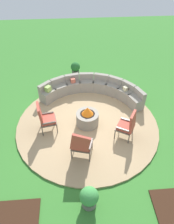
# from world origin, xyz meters

# --- Properties ---
(ground_plane) EXTENTS (24.00, 24.00, 0.00)m
(ground_plane) POSITION_xyz_m (0.00, 0.00, 0.00)
(ground_plane) COLOR #387A2D
(patio_circle) EXTENTS (5.17, 5.17, 0.06)m
(patio_circle) POSITION_xyz_m (0.00, 0.00, 0.03)
(patio_circle) COLOR tan
(patio_circle) RESTS_ON ground_plane
(fire_pit) EXTENTS (0.81, 0.81, 0.77)m
(fire_pit) POSITION_xyz_m (0.00, 0.00, 0.36)
(fire_pit) COLOR gray
(fire_pit) RESTS_ON patio_circle
(curved_stone_bench) EXTENTS (4.17, 1.94, 0.77)m
(curved_stone_bench) POSITION_xyz_m (0.34, 1.69, 0.37)
(curved_stone_bench) COLOR gray
(curved_stone_bench) RESTS_ON patio_circle
(lounge_chair_front_left) EXTENTS (0.65, 0.65, 1.13)m
(lounge_chair_front_left) POSITION_xyz_m (-1.47, -0.18, 0.64)
(lounge_chair_front_left) COLOR brown
(lounge_chair_front_left) RESTS_ON patio_circle
(lounge_chair_front_right) EXTENTS (0.74, 0.68, 1.14)m
(lounge_chair_front_right) POSITION_xyz_m (-0.30, -1.45, 0.63)
(lounge_chair_front_right) COLOR brown
(lounge_chair_front_right) RESTS_ON patio_circle
(lounge_chair_back_left) EXTENTS (0.73, 0.75, 1.10)m
(lounge_chair_back_left) POSITION_xyz_m (1.28, -0.74, 0.63)
(lounge_chair_back_left) COLOR brown
(lounge_chair_back_left) RESTS_ON patio_circle
(potted_plant_1) EXTENTS (0.44, 0.44, 0.65)m
(potted_plant_1) POSITION_xyz_m (-0.30, 3.55, 0.36)
(potted_plant_1) COLOR #605B56
(potted_plant_1) RESTS_ON ground_plane
(potted_plant_2) EXTENTS (0.50, 0.50, 0.68)m
(potted_plant_2) POSITION_xyz_m (-0.20, -2.99, 0.36)
(potted_plant_2) COLOR #605B56
(potted_plant_2) RESTS_ON ground_plane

